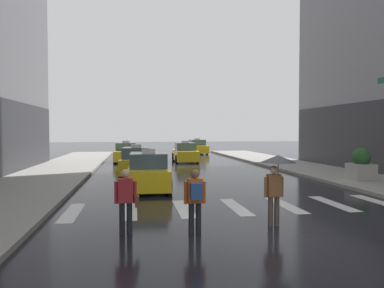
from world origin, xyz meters
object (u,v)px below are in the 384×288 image
at_px(planter_near_corner, 361,165).
at_px(taxi_third, 185,153).
at_px(taxi_lead, 149,173).
at_px(taxi_fourth, 126,153).
at_px(pedestrian_with_handbag, 126,198).
at_px(pedestrian_with_backpack, 195,197).
at_px(taxi_second, 136,162).
at_px(taxi_fifth, 197,147).
at_px(pedestrian_with_umbrella, 277,171).

bearing_deg(planter_near_corner, taxi_third, 117.39).
relative_size(taxi_third, planter_near_corner, 2.85).
bearing_deg(taxi_lead, taxi_fourth, 95.17).
bearing_deg(pedestrian_with_handbag, planter_near_corner, 32.97).
bearing_deg(pedestrian_with_handbag, taxi_lead, 83.47).
height_order(taxi_third, pedestrian_with_backpack, taxi_third).
height_order(taxi_second, taxi_fifth, same).
height_order(taxi_lead, pedestrian_with_umbrella, pedestrian_with_umbrella).
height_order(taxi_second, pedestrian_with_backpack, taxi_second).
distance_m(taxi_fifth, pedestrian_with_umbrella, 31.71).
xyz_separation_m(taxi_fifth, pedestrian_with_backpack, (-5.65, -32.11, 0.25)).
bearing_deg(taxi_second, pedestrian_with_umbrella, -73.53).
distance_m(pedestrian_with_backpack, pedestrian_with_handbag, 1.72).
height_order(pedestrian_with_umbrella, pedestrian_with_backpack, pedestrian_with_umbrella).
distance_m(taxi_third, taxi_fifth, 11.04).
bearing_deg(planter_near_corner, taxi_fifth, 99.75).
distance_m(taxi_fourth, pedestrian_with_handbag, 21.81).
bearing_deg(pedestrian_with_backpack, taxi_fourth, 95.61).
relative_size(taxi_lead, taxi_second, 1.00).
xyz_separation_m(taxi_third, pedestrian_with_backpack, (-2.76, -21.46, 0.25)).
bearing_deg(taxi_second, taxi_lead, -84.76).
bearing_deg(taxi_fifth, pedestrian_with_umbrella, -95.98).
height_order(taxi_third, taxi_fourth, same).
distance_m(taxi_third, pedestrian_with_backpack, 21.64).
xyz_separation_m(taxi_fifth, planter_near_corner, (4.18, -24.30, 0.15)).
bearing_deg(pedestrian_with_backpack, pedestrian_with_handbag, 168.45).
xyz_separation_m(taxi_fifth, pedestrian_with_handbag, (-7.34, -31.76, 0.21)).
bearing_deg(planter_near_corner, taxi_fourth, 129.93).
bearing_deg(taxi_fifth, taxi_lead, -104.86).
xyz_separation_m(taxi_second, pedestrian_with_handbag, (-0.31, -12.83, 0.21)).
height_order(taxi_fifth, pedestrian_with_handbag, taxi_fifth).
height_order(taxi_third, planter_near_corner, taxi_third).
distance_m(taxi_lead, taxi_second, 5.63).
xyz_separation_m(taxi_lead, taxi_fourth, (-1.32, 14.58, 0.00)).
bearing_deg(pedestrian_with_umbrella, pedestrian_with_handbag, -176.67).
xyz_separation_m(taxi_third, taxi_fourth, (-4.93, 0.69, 0.00)).
distance_m(taxi_second, taxi_fifth, 20.19).
distance_m(taxi_third, taxi_fourth, 4.98).
relative_size(taxi_third, pedestrian_with_handbag, 2.76).
bearing_deg(taxi_lead, taxi_third, 75.41).
bearing_deg(pedestrian_with_umbrella, planter_near_corner, 44.05).
relative_size(taxi_fifth, pedestrian_with_umbrella, 2.38).
distance_m(taxi_lead, pedestrian_with_backpack, 7.62).
relative_size(taxi_second, taxi_fourth, 1.00).
height_order(taxi_fourth, pedestrian_with_handbag, taxi_fourth).
height_order(taxi_fourth, pedestrian_with_umbrella, pedestrian_with_umbrella).
xyz_separation_m(taxi_third, taxi_fifth, (2.90, 10.65, 0.00)).
distance_m(taxi_lead, taxi_third, 14.35).
relative_size(taxi_fifth, pedestrian_with_handbag, 2.80).
height_order(taxi_fifth, pedestrian_with_backpack, taxi_fifth).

